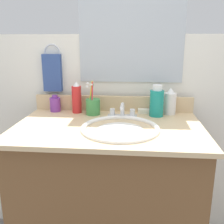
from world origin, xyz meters
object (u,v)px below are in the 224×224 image
bottle_mouthwash_teal (157,102)px  faucet (122,113)px  cup_green (93,106)px  bottle_spray_red (77,98)px  hand_towel (52,73)px  soap_bar (143,111)px  bottle_lotion_white (170,102)px  bottle_cream_purple (55,104)px

bottle_mouthwash_teal → faucet: bearing=-164.6°
faucet → cup_green: 0.18m
bottle_spray_red → cup_green: cup_green is taller
hand_towel → bottle_mouthwash_teal: size_ratio=1.25×
soap_bar → bottle_lotion_white: bearing=-1.8°
hand_towel → soap_bar: (0.55, -0.06, -0.21)m
bottle_spray_red → cup_green: 0.11m
hand_towel → bottle_spray_red: 0.23m
hand_towel → cup_green: bearing=-23.6°
bottle_spray_red → bottle_mouthwash_teal: 0.46m
soap_bar → hand_towel: bearing=173.8°
bottle_cream_purple → bottle_spray_red: bearing=-7.5°
hand_towel → soap_bar: 0.59m
cup_green → soap_bar: bearing=10.8°
bottle_spray_red → bottle_mouthwash_teal: size_ratio=1.04×
hand_towel → bottle_mouthwash_teal: (0.62, -0.11, -0.14)m
bottle_spray_red → bottle_cream_purple: (-0.14, 0.02, -0.04)m
cup_green → bottle_spray_red: bearing=162.5°
hand_towel → faucet: hand_towel is taller
bottle_cream_purple → hand_towel: bearing=112.2°
hand_towel → bottle_spray_red: hand_towel is taller
bottle_lotion_white → faucet: bearing=-159.4°
faucet → bottle_spray_red: bearing=163.2°
cup_green → bottle_mouthwash_teal: bearing=0.3°
bottle_spray_red → bottle_cream_purple: size_ratio=1.87×
bottle_mouthwash_teal → cup_green: 0.36m
faucet → bottle_cream_purple: 0.42m
bottle_mouthwash_teal → bottle_spray_red: bearing=176.3°
bottle_spray_red → bottle_lotion_white: bearing=2.0°
bottle_mouthwash_teal → soap_bar: 0.11m
hand_towel → bottle_lotion_white: 0.72m
bottle_lotion_white → soap_bar: (-0.15, 0.00, -0.06)m
faucet → bottle_mouthwash_teal: (0.19, 0.05, 0.05)m
hand_towel → bottle_mouthwash_teal: bearing=-10.3°
hand_towel → soap_bar: bearing=-6.2°
bottle_mouthwash_teal → hand_towel: bearing=169.7°
faucet → cup_green: size_ratio=0.83×
bottle_spray_red → bottle_cream_purple: 0.14m
hand_towel → cup_green: size_ratio=1.14×
hand_towel → faucet: bearing=-20.8°
hand_towel → bottle_lotion_white: size_ratio=1.45×
hand_towel → bottle_mouthwash_teal: hand_towel is taller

